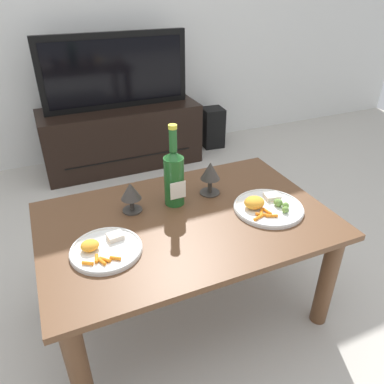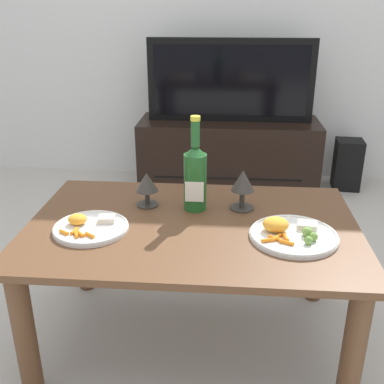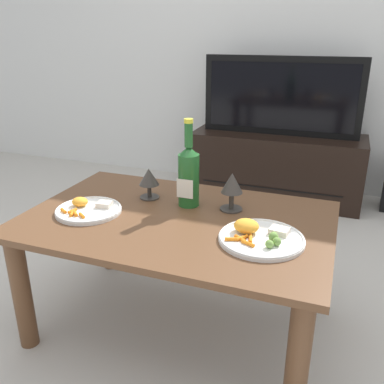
# 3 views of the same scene
# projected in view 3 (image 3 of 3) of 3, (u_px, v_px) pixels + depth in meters

# --- Properties ---
(ground_plane) EXTENTS (6.40, 6.40, 0.00)m
(ground_plane) POSITION_uv_depth(u_px,v_px,m) (178.00, 324.00, 1.73)
(ground_plane) COLOR #B7B2A8
(back_wall) EXTENTS (6.40, 0.10, 2.60)m
(back_wall) POSITION_uv_depth(u_px,v_px,m) (277.00, 9.00, 2.93)
(back_wall) COLOR silver
(back_wall) RESTS_ON ground_plane
(dining_table) EXTENTS (1.14, 0.74, 0.49)m
(dining_table) POSITION_uv_depth(u_px,v_px,m) (177.00, 238.00, 1.58)
(dining_table) COLOR brown
(dining_table) RESTS_ON ground_plane
(tv_stand) EXTENTS (1.20, 0.44, 0.47)m
(tv_stand) POSITION_uv_depth(u_px,v_px,m) (276.00, 166.00, 3.00)
(tv_stand) COLOR black
(tv_stand) RESTS_ON ground_plane
(tv_screen) EXTENTS (1.08, 0.05, 0.53)m
(tv_screen) POSITION_uv_depth(u_px,v_px,m) (281.00, 96.00, 2.82)
(tv_screen) COLOR black
(tv_screen) RESTS_ON tv_stand
(wine_bottle) EXTENTS (0.08, 0.09, 0.35)m
(wine_bottle) POSITION_uv_depth(u_px,v_px,m) (188.00, 173.00, 1.62)
(wine_bottle) COLOR #1E5923
(wine_bottle) RESTS_ON dining_table
(goblet_left) EXTENTS (0.08, 0.08, 0.13)m
(goblet_left) POSITION_uv_depth(u_px,v_px,m) (149.00, 179.00, 1.70)
(goblet_left) COLOR #38332D
(goblet_left) RESTS_ON dining_table
(goblet_right) EXTENTS (0.09, 0.09, 0.15)m
(goblet_right) POSITION_uv_depth(u_px,v_px,m) (232.00, 185.00, 1.58)
(goblet_right) COLOR #38332D
(goblet_right) RESTS_ON dining_table
(dinner_plate_left) EXTENTS (0.25, 0.25, 0.05)m
(dinner_plate_left) POSITION_uv_depth(u_px,v_px,m) (88.00, 209.00, 1.59)
(dinner_plate_left) COLOR white
(dinner_plate_left) RESTS_ON dining_table
(dinner_plate_right) EXTENTS (0.29, 0.29, 0.06)m
(dinner_plate_right) POSITION_uv_depth(u_px,v_px,m) (260.00, 236.00, 1.37)
(dinner_plate_right) COLOR white
(dinner_plate_right) RESTS_ON dining_table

